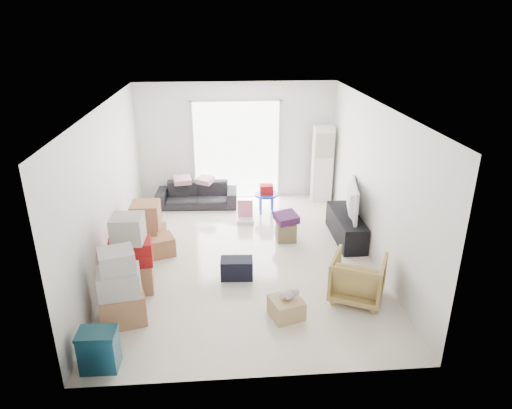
{
  "coord_description": "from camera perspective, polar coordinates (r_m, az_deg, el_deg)",
  "views": [
    {
      "loc": [
        -0.36,
        -7.24,
        3.97
      ],
      "look_at": [
        0.23,
        0.2,
        0.92
      ],
      "focal_mm": 32.0,
      "sensor_mm": 36.0,
      "label": 1
    }
  ],
  "objects": [
    {
      "name": "box_stack_a",
      "position": [
        6.65,
        -16.59,
        -10.25
      ],
      "size": [
        0.72,
        0.65,
        1.12
      ],
      "rotation": [
        0.0,
        0.0,
        0.2
      ],
      "color": "#A7724B",
      "rests_on": "room_shell"
    },
    {
      "name": "sliding_door",
      "position": [
        10.58,
        -2.44,
        7.26
      ],
      "size": [
        2.1,
        0.04,
        2.33
      ],
      "color": "white",
      "rests_on": "room_shell"
    },
    {
      "name": "ac_tower",
      "position": [
        10.61,
        8.28,
        5.03
      ],
      "size": [
        0.45,
        0.3,
        1.75
      ],
      "primitive_type": "cube",
      "color": "white",
      "rests_on": "room_shell"
    },
    {
      "name": "plush_bunny",
      "position": [
        6.58,
        4.13,
        -11.18
      ],
      "size": [
        0.3,
        0.17,
        0.15
      ],
      "rotation": [
        0.0,
        0.0,
        0.47
      ],
      "color": "#B2ADA8",
      "rests_on": "wood_crate"
    },
    {
      "name": "toy_walker",
      "position": [
        9.56,
        -1.32,
        -1.48
      ],
      "size": [
        0.37,
        0.33,
        0.46
      ],
      "rotation": [
        0.0,
        0.0,
        -0.11
      ],
      "color": "silver",
      "rests_on": "room_shell"
    },
    {
      "name": "television",
      "position": [
        8.84,
        11.33,
        -0.86
      ],
      "size": [
        0.83,
        1.2,
        0.14
      ],
      "primitive_type": "imported",
      "rotation": [
        0.0,
        0.0,
        1.37
      ],
      "color": "black",
      "rests_on": "tv_console"
    },
    {
      "name": "room_shell",
      "position": [
        7.7,
        -1.58,
        2.34
      ],
      "size": [
        4.98,
        6.48,
        3.18
      ],
      "color": "silver",
      "rests_on": "ground"
    },
    {
      "name": "storage_bins",
      "position": [
        6.07,
        -19.04,
        -16.79
      ],
      "size": [
        0.47,
        0.33,
        0.53
      ],
      "rotation": [
        0.0,
        0.0,
        -0.02
      ],
      "color": "navy",
      "rests_on": "room_shell"
    },
    {
      "name": "duffel_bag",
      "position": [
        7.56,
        -2.42,
        -7.98
      ],
      "size": [
        0.54,
        0.34,
        0.34
      ],
      "primitive_type": "cube",
      "rotation": [
        0.0,
        0.0,
        -0.05
      ],
      "color": "black",
      "rests_on": "room_shell"
    },
    {
      "name": "pillow_left",
      "position": [
        10.32,
        -9.24,
        3.81
      ],
      "size": [
        0.4,
        0.34,
        0.11
      ],
      "primitive_type": "cube",
      "rotation": [
        0.0,
        0.0,
        0.17
      ],
      "color": "#C892A2",
      "rests_on": "sofa"
    },
    {
      "name": "wood_crate",
      "position": [
        6.69,
        3.8,
        -12.73
      ],
      "size": [
        0.54,
        0.54,
        0.29
      ],
      "primitive_type": "cube",
      "rotation": [
        0.0,
        0.0,
        0.3
      ],
      "color": "tan",
      "rests_on": "room_shell"
    },
    {
      "name": "box_stack_c",
      "position": [
        8.66,
        -13.5,
        -2.59
      ],
      "size": [
        0.68,
        0.61,
        0.87
      ],
      "rotation": [
        0.0,
        0.0,
        -0.2
      ],
      "color": "#A7724B",
      "rests_on": "room_shell"
    },
    {
      "name": "box_stack_b",
      "position": [
        7.36,
        -15.35,
        -6.42
      ],
      "size": [
        0.71,
        0.68,
        1.24
      ],
      "rotation": [
        0.0,
        0.0,
        0.05
      ],
      "color": "#A7724B",
      "rests_on": "room_shell"
    },
    {
      "name": "loose_box",
      "position": [
        8.43,
        -11.69,
        -5.03
      ],
      "size": [
        0.54,
        0.54,
        0.35
      ],
      "primitive_type": "cube",
      "rotation": [
        0.0,
        0.0,
        0.35
      ],
      "color": "#A7724B",
      "rests_on": "room_shell"
    },
    {
      "name": "blanket",
      "position": [
        8.69,
        3.81,
        -1.86
      ],
      "size": [
        0.49,
        0.49,
        0.14
      ],
      "primitive_type": "cube",
      "rotation": [
        0.0,
        0.0,
        0.26
      ],
      "color": "#522257",
      "rests_on": "ottoman"
    },
    {
      "name": "pillow_right",
      "position": [
        10.26,
        -6.4,
        3.89
      ],
      "size": [
        0.47,
        0.45,
        0.13
      ],
      "primitive_type": "cube",
      "rotation": [
        0.0,
        0.0,
        -0.58
      ],
      "color": "#C892A2",
      "rests_on": "sofa"
    },
    {
      "name": "kids_table",
      "position": [
        9.91,
        1.3,
        1.46
      ],
      "size": [
        0.51,
        0.51,
        0.64
      ],
      "rotation": [
        0.0,
        0.0,
        -0.14
      ],
      "color": "#2030D2",
      "rests_on": "room_shell"
    },
    {
      "name": "armchair",
      "position": [
        7.09,
        12.63,
        -8.68
      ],
      "size": [
        0.99,
        0.96,
        0.78
      ],
      "primitive_type": "imported",
      "rotation": [
        0.0,
        0.0,
        2.7
      ],
      "color": "tan",
      "rests_on": "room_shell"
    },
    {
      "name": "tv_console",
      "position": [
        8.96,
        11.18,
        -2.75
      ],
      "size": [
        0.45,
        1.5,
        0.5
      ],
      "primitive_type": "cube",
      "color": "black",
      "rests_on": "room_shell"
    },
    {
      "name": "ottoman",
      "position": [
        8.79,
        3.77,
        -3.35
      ],
      "size": [
        0.37,
        0.37,
        0.36
      ],
      "primitive_type": "cube",
      "rotation": [
        0.0,
        0.0,
        0.02
      ],
      "color": "#776545",
      "rests_on": "room_shell"
    },
    {
      "name": "sofa",
      "position": [
        10.4,
        -7.41,
        1.68
      ],
      "size": [
        1.83,
        0.62,
        0.7
      ],
      "primitive_type": "imported",
      "rotation": [
        0.0,
        0.0,
        -0.05
      ],
      "color": "#25252A",
      "rests_on": "room_shell"
    }
  ]
}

